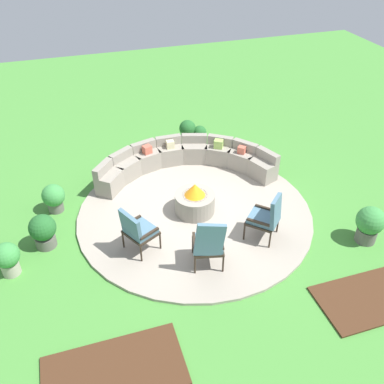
# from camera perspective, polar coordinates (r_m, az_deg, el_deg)

# --- Properties ---
(ground_plane) EXTENTS (24.00, 24.00, 0.00)m
(ground_plane) POSITION_cam_1_polar(r_m,az_deg,el_deg) (9.45, 0.37, -2.89)
(ground_plane) COLOR #478C38
(patio_circle) EXTENTS (5.19, 5.19, 0.06)m
(patio_circle) POSITION_cam_1_polar(r_m,az_deg,el_deg) (9.43, 0.37, -2.75)
(patio_circle) COLOR #9E9384
(patio_circle) RESTS_ON ground_plane
(mulch_bed_left) EXTENTS (2.13, 1.11, 0.04)m
(mulch_bed_left) POSITION_cam_1_polar(r_m,az_deg,el_deg) (6.99, -10.50, -22.69)
(mulch_bed_left) COLOR #472B19
(mulch_bed_left) RESTS_ON ground_plane
(mulch_bed_right) EXTENTS (2.13, 1.11, 0.04)m
(mulch_bed_right) POSITION_cam_1_polar(r_m,az_deg,el_deg) (8.38, 23.62, -12.85)
(mulch_bed_right) COLOR #472B19
(mulch_bed_right) RESTS_ON ground_plane
(fire_pit) EXTENTS (0.88, 0.88, 0.73)m
(fire_pit) POSITION_cam_1_polar(r_m,az_deg,el_deg) (9.24, 0.38, -1.22)
(fire_pit) COLOR gray
(fire_pit) RESTS_ON patio_circle
(curved_stone_bench) EXTENTS (4.37, 1.99, 0.70)m
(curved_stone_bench) POSITION_cam_1_polar(r_m,az_deg,el_deg) (10.62, -1.01, 4.30)
(curved_stone_bench) COLOR gray
(curved_stone_bench) RESTS_ON patio_circle
(lounge_chair_front_left) EXTENTS (0.75, 0.78, 1.01)m
(lounge_chair_front_left) POSITION_cam_1_polar(r_m,az_deg,el_deg) (8.19, -7.44, -5.02)
(lounge_chair_front_left) COLOR #2D2319
(lounge_chair_front_left) RESTS_ON patio_circle
(lounge_chair_front_right) EXTENTS (0.69, 0.71, 1.17)m
(lounge_chair_front_right) POSITION_cam_1_polar(r_m,az_deg,el_deg) (7.78, 2.26, -6.91)
(lounge_chair_front_right) COLOR #2D2319
(lounge_chair_front_right) RESTS_ON patio_circle
(lounge_chair_back_left) EXTENTS (0.80, 0.83, 1.05)m
(lounge_chair_back_left) POSITION_cam_1_polar(r_m,az_deg,el_deg) (8.54, 10.12, -3.28)
(lounge_chair_back_left) COLOR #2D2319
(lounge_chair_back_left) RESTS_ON patio_circle
(potted_plant_0) EXTENTS (0.57, 0.57, 0.82)m
(potted_plant_0) POSITION_cam_1_polar(r_m,az_deg,el_deg) (9.20, 22.93, -3.95)
(potted_plant_0) COLOR #605B56
(potted_plant_0) RESTS_ON ground_plane
(potted_plant_1) EXTENTS (0.54, 0.54, 0.75)m
(potted_plant_1) POSITION_cam_1_polar(r_m,az_deg,el_deg) (8.90, -19.51, -4.90)
(potted_plant_1) COLOR #605B56
(potted_plant_1) RESTS_ON ground_plane
(potted_plant_2) EXTENTS (0.46, 0.46, 0.75)m
(potted_plant_2) POSITION_cam_1_polar(r_m,az_deg,el_deg) (11.85, -0.60, 8.17)
(potted_plant_2) COLOR #A89E8E
(potted_plant_2) RESTS_ON ground_plane
(potted_plant_3) EXTENTS (0.48, 0.48, 0.70)m
(potted_plant_3) POSITION_cam_1_polar(r_m,az_deg,el_deg) (8.55, -23.74, -8.15)
(potted_plant_3) COLOR #A89E8E
(potted_plant_3) RESTS_ON ground_plane
(potted_plant_4) EXTENTS (0.38, 0.38, 0.59)m
(potted_plant_4) POSITION_cam_1_polar(r_m,az_deg,el_deg) (11.86, 1.05, 7.75)
(potted_plant_4) COLOR #605B56
(potted_plant_4) RESTS_ON ground_plane
(potted_plant_5) EXTENTS (0.51, 0.51, 0.67)m
(potted_plant_5) POSITION_cam_1_polar(r_m,az_deg,el_deg) (9.80, -18.22, -0.66)
(potted_plant_5) COLOR #605B56
(potted_plant_5) RESTS_ON ground_plane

